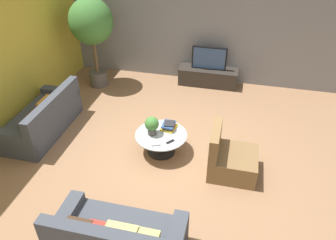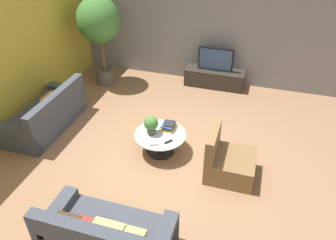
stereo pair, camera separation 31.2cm
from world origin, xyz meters
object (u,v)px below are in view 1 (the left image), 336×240
at_px(couch_by_wall, 44,119).
at_px(media_console, 208,76).
at_px(coffee_table, 161,140).
at_px(television, 209,58).
at_px(potted_palm_tall, 91,25).
at_px(potted_plant_tabletop, 152,125).
at_px(armchair_wicker, 230,159).

bearing_deg(couch_by_wall, media_console, 133.57).
height_order(coffee_table, couch_by_wall, couch_by_wall).
relative_size(television, potted_palm_tall, 0.39).
bearing_deg(coffee_table, television, 80.42).
bearing_deg(television, potted_plant_tabletop, -102.61).
height_order(media_console, television, television).
height_order(coffee_table, potted_plant_tabletop, potted_plant_tabletop).
relative_size(media_console, potted_palm_tall, 0.68).
distance_m(couch_by_wall, armchair_wicker, 3.74).
bearing_deg(coffee_table, couch_by_wall, 178.09).
relative_size(media_console, couch_by_wall, 0.80).
xyz_separation_m(coffee_table, armchair_wicker, (1.28, -0.25, -0.01)).
distance_m(television, coffee_table, 2.94).
xyz_separation_m(television, couch_by_wall, (-2.93, -2.79, -0.43)).
relative_size(coffee_table, potted_palm_tall, 0.44).
distance_m(media_console, armchair_wicker, 3.22).
xyz_separation_m(television, armchair_wicker, (0.79, -3.12, -0.44)).
distance_m(television, armchair_wicker, 3.25).
bearing_deg(armchair_wicker, potted_palm_tall, 54.69).
relative_size(armchair_wicker, potted_plant_tabletop, 2.43).
bearing_deg(potted_plant_tabletop, couch_by_wall, 177.44).
height_order(couch_by_wall, potted_palm_tall, potted_palm_tall).
xyz_separation_m(television, potted_palm_tall, (-2.69, -0.66, 0.81)).
bearing_deg(coffee_table, potted_palm_tall, 134.86).
relative_size(coffee_table, potted_plant_tabletop, 2.68).
bearing_deg(armchair_wicker, television, 14.23).
xyz_separation_m(media_console, television, (0.00, -0.00, 0.49)).
xyz_separation_m(coffee_table, potted_plant_tabletop, (-0.16, -0.02, 0.32)).
bearing_deg(television, couch_by_wall, -136.45).
distance_m(coffee_table, potted_palm_tall, 3.36).
height_order(media_console, armchair_wicker, armchair_wicker).
xyz_separation_m(media_console, coffee_table, (-0.48, -2.87, 0.05)).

